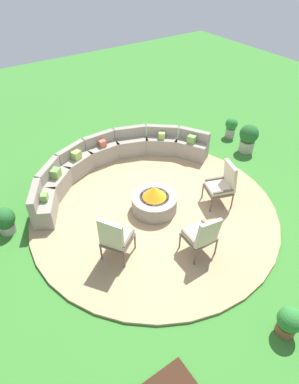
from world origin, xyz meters
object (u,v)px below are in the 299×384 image
Objects in this scene: potted_plant_2 at (248,137)px; potted_plant_4 at (289,321)px; lounge_chair_front_left at (115,237)px; potted_plant_0 at (231,127)px; lounge_chair_front_right at (202,235)px; curved_stone_bench at (112,160)px; potted_plant_5 at (5,220)px; fire_pit at (154,201)px; lounge_chair_back_left at (223,184)px.

potted_plant_4 is at bearing -130.58° from potted_plant_2.
lounge_chair_front_left is 1.79× the size of potted_plant_0.
potted_plant_0 is (5.41, 2.24, -0.28)m from lounge_chair_front_left.
potted_plant_2 is (3.76, 2.23, -0.13)m from lounge_chair_front_right.
potted_plant_0 is at bearing 78.50° from lounge_chair_front_left.
curved_stone_bench is 8.03× the size of potted_plant_5.
curved_stone_bench is 4.51× the size of lounge_chair_front_left.
potted_plant_4 is (-3.86, -5.15, -0.03)m from potted_plant_0.
lounge_chair_front_right is at bearing -149.37° from potted_plant_2.
lounge_chair_front_left is 1.69m from lounge_chair_front_right.
lounge_chair_front_right is (1.45, -0.87, -0.04)m from lounge_chair_front_left.
curved_stone_bench is at bearing 92.98° from lounge_chair_front_right.
potted_plant_2 reaches higher than potted_plant_4.
lounge_chair_front_left is at bearing 151.43° from lounge_chair_front_right.
potted_plant_0 is at bearing 1.91° from potted_plant_5.
lounge_chair_front_left reaches higher than potted_plant_0.
potted_plant_2 is (-0.21, -0.88, 0.11)m from potted_plant_0.
fire_pit is 1.25× the size of potted_plant_2.
potted_plant_5 is at bearing 139.02° from lounge_chair_front_right.
lounge_chair_front_left is 2.58m from potted_plant_5.
lounge_chair_back_left is at bearing 65.68° from potted_plant_4.
potted_plant_5 is (-7.02, -0.23, 0.00)m from potted_plant_0.
lounge_chair_front_left is 2.89m from lounge_chair_back_left.
curved_stone_bench is at bearing 91.49° from potted_plant_4.
lounge_chair_front_right is 4.20m from potted_plant_5.
potted_plant_0 is (3.97, 3.10, -0.24)m from lounge_chair_front_right.
lounge_chair_front_left reaches higher than lounge_chair_front_right.
curved_stone_bench is 8.78× the size of potted_plant_4.
fire_pit reaches higher than potted_plant_4.
lounge_chair_back_left reaches higher than curved_stone_bench.
lounge_chair_front_right is at bearing 92.88° from potted_plant_4.
fire_pit is at bearing -89.21° from curved_stone_bench.
fire_pit is 0.96× the size of lounge_chair_back_left.
potted_plant_2 is at bearing 49.42° from potted_plant_4.
lounge_chair_front_left is at bearing -165.36° from potted_plant_2.
fire_pit is 1.79× the size of potted_plant_4.
lounge_chair_front_right is at bearing -89.45° from fire_pit.
lounge_chair_front_left reaches higher than curved_stone_bench.
potted_plant_0 is at bearing 40.35° from lounge_chair_front_right.
potted_plant_2 is at bearing -5.41° from potted_plant_5.
potted_plant_2 is (5.21, 1.36, -0.17)m from lounge_chair_front_left.
lounge_chair_front_right is 1.21× the size of potted_plant_2.
potted_plant_5 is (-1.60, 2.01, -0.28)m from lounge_chair_front_left.
curved_stone_bench reaches higher than potted_plant_4.
fire_pit is 3.29m from potted_plant_5.
potted_plant_4 is at bearing -57.33° from potted_plant_5.
potted_plant_0 is 0.99× the size of potted_plant_5.
lounge_chair_back_left is (1.46, -0.67, 0.30)m from fire_pit.
potted_plant_5 is at bearing 157.19° from fire_pit.
lounge_chair_back_left is at bearing -24.85° from fire_pit.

